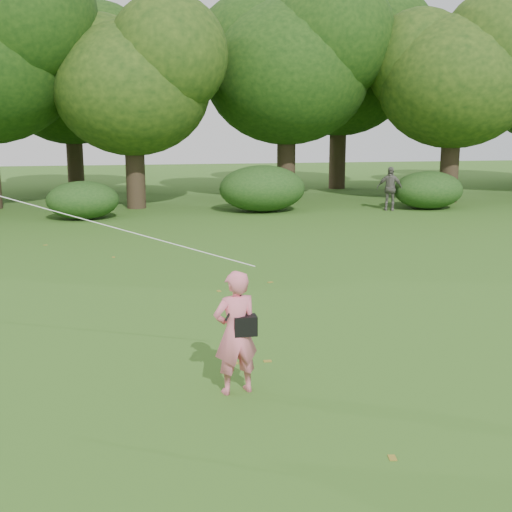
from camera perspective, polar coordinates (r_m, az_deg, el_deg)
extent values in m
plane|color=#265114|center=(8.58, 5.29, -12.46)|extent=(100.00, 100.00, 0.00)
imported|color=pink|center=(8.42, -1.82, -6.81)|extent=(0.67, 0.51, 1.66)
imported|color=#636058|center=(27.04, 11.80, 5.90)|extent=(1.13, 0.88, 1.79)
cube|color=black|center=(8.38, -0.98, -6.18)|extent=(0.30, 0.20, 0.26)
cylinder|color=black|center=(8.26, -1.80, -4.13)|extent=(0.33, 0.14, 0.47)
cylinder|color=white|center=(8.31, -17.01, 3.70)|extent=(4.79, 0.73, 1.42)
cylinder|color=#3A2D1E|center=(27.56, -10.67, 7.46)|extent=(0.80, 0.80, 3.15)
ellipsoid|color=#1E3F11|center=(27.53, -10.94, 14.40)|extent=(6.40, 6.40, 5.44)
cylinder|color=#3A2D1E|center=(30.42, 2.70, 8.52)|extent=(0.86, 0.86, 3.67)
ellipsoid|color=#1E3F11|center=(30.46, 2.77, 15.91)|extent=(7.60, 7.60, 6.46)
cylinder|color=#3A2D1E|center=(30.59, 16.82, 7.83)|extent=(0.83, 0.83, 3.43)
ellipsoid|color=#1E3F11|center=(30.59, 17.23, 14.53)|extent=(6.80, 6.80, 5.78)
cylinder|color=#3A2D1E|center=(35.15, -15.78, 8.38)|extent=(0.84, 0.84, 3.50)
ellipsoid|color=#1E3F11|center=(35.15, -16.12, 14.36)|extent=(7.00, 7.00, 5.95)
cylinder|color=#3A2D1E|center=(35.84, 7.26, 9.19)|extent=(0.90, 0.90, 4.02)
ellipsoid|color=#1E3F11|center=(35.91, 7.43, 15.83)|extent=(7.80, 7.80, 6.63)
ellipsoid|color=#264919|center=(24.81, -15.15, 4.81)|extent=(2.66, 2.09, 1.42)
ellipsoid|color=#264919|center=(26.06, 0.55, 6.02)|extent=(3.50, 2.75, 1.88)
ellipsoid|color=#264919|center=(27.89, 15.07, 5.68)|extent=(2.94, 2.31, 1.58)
cube|color=olive|center=(9.75, 1.03, -9.32)|extent=(0.12, 0.08, 0.01)
cube|color=olive|center=(19.84, -18.21, 0.93)|extent=(0.14, 0.11, 0.01)
cube|color=olive|center=(13.70, -3.32, -3.12)|extent=(0.10, 0.13, 0.01)
cube|color=olive|center=(7.31, 12.02, -17.14)|extent=(0.10, 0.13, 0.01)
cube|color=olive|center=(14.43, 1.27, -2.35)|extent=(0.14, 0.12, 0.01)
cube|color=olive|center=(17.55, -12.55, -0.10)|extent=(0.09, 0.13, 0.01)
cube|color=olive|center=(9.68, -1.94, -9.49)|extent=(0.13, 0.09, 0.01)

